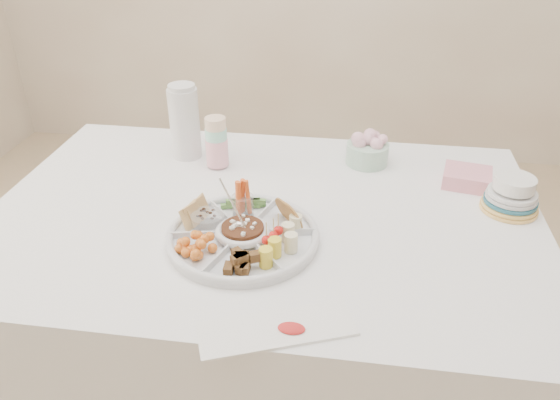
# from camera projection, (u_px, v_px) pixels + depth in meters

# --- Properties ---
(floor) EXTENTS (4.00, 4.00, 0.00)m
(floor) POSITION_uv_depth(u_px,v_px,m) (267.00, 396.00, 1.90)
(floor) COLOR tan
(floor) RESTS_ON ground
(dining_table) EXTENTS (1.52, 1.02, 0.76)m
(dining_table) POSITION_uv_depth(u_px,v_px,m) (265.00, 314.00, 1.70)
(dining_table) COLOR white
(dining_table) RESTS_ON floor
(party_tray) EXTENTS (0.45, 0.45, 0.04)m
(party_tray) POSITION_uv_depth(u_px,v_px,m) (243.00, 234.00, 1.37)
(party_tray) COLOR white
(party_tray) RESTS_ON dining_table
(bean_dip) EXTENTS (0.12, 0.12, 0.04)m
(bean_dip) POSITION_uv_depth(u_px,v_px,m) (243.00, 231.00, 1.37)
(bean_dip) COLOR #502C1E
(bean_dip) RESTS_ON party_tray
(tortillas) EXTENTS (0.12, 0.12, 0.06)m
(tortillas) POSITION_uv_depth(u_px,v_px,m) (286.00, 212.00, 1.42)
(tortillas) COLOR #C17733
(tortillas) RESTS_ON party_tray
(carrot_cucumber) EXTENTS (0.13, 0.13, 0.10)m
(carrot_cucumber) POSITION_uv_depth(u_px,v_px,m) (243.00, 194.00, 1.46)
(carrot_cucumber) COLOR orange
(carrot_cucumber) RESTS_ON party_tray
(pita_raisins) EXTENTS (0.14, 0.14, 0.07)m
(pita_raisins) POSITION_uv_depth(u_px,v_px,m) (199.00, 214.00, 1.41)
(pita_raisins) COLOR tan
(pita_raisins) RESTS_ON party_tray
(cherries) EXTENTS (0.13, 0.13, 0.04)m
(cherries) POSITION_uv_depth(u_px,v_px,m) (195.00, 246.00, 1.30)
(cherries) COLOR orange
(cherries) RESTS_ON party_tray
(granola_chunks) EXTENTS (0.11, 0.11, 0.04)m
(granola_chunks) POSITION_uv_depth(u_px,v_px,m) (242.00, 261.00, 1.25)
(granola_chunks) COLOR #4E3211
(granola_chunks) RESTS_ON party_tray
(banana_tomato) EXTENTS (0.12, 0.12, 0.09)m
(banana_tomato) POSITION_uv_depth(u_px,v_px,m) (289.00, 235.00, 1.30)
(banana_tomato) COLOR #F1EF8C
(banana_tomato) RESTS_ON party_tray
(cup_stack) EXTENTS (0.09, 0.09, 0.19)m
(cup_stack) POSITION_uv_depth(u_px,v_px,m) (216.00, 138.00, 1.69)
(cup_stack) COLOR beige
(cup_stack) RESTS_ON dining_table
(thermos) EXTENTS (0.12, 0.12, 0.25)m
(thermos) POSITION_uv_depth(u_px,v_px,m) (185.00, 121.00, 1.74)
(thermos) COLOR silver
(thermos) RESTS_ON dining_table
(flower_bowl) EXTENTS (0.15, 0.15, 0.10)m
(flower_bowl) POSITION_uv_depth(u_px,v_px,m) (368.00, 149.00, 1.73)
(flower_bowl) COLOR silver
(flower_bowl) RESTS_ON dining_table
(napkin_stack) EXTENTS (0.16, 0.14, 0.05)m
(napkin_stack) POSITION_uv_depth(u_px,v_px,m) (467.00, 178.00, 1.63)
(napkin_stack) COLOR pink
(napkin_stack) RESTS_ON dining_table
(plate_stack) EXTENTS (0.18, 0.18, 0.10)m
(plate_stack) POSITION_uv_depth(u_px,v_px,m) (512.00, 194.00, 1.49)
(plate_stack) COLOR yellow
(plate_stack) RESTS_ON dining_table
(placemat) EXTENTS (0.34, 0.22, 0.01)m
(placemat) POSITION_uv_depth(u_px,v_px,m) (277.00, 329.00, 1.11)
(placemat) COLOR white
(placemat) RESTS_ON dining_table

